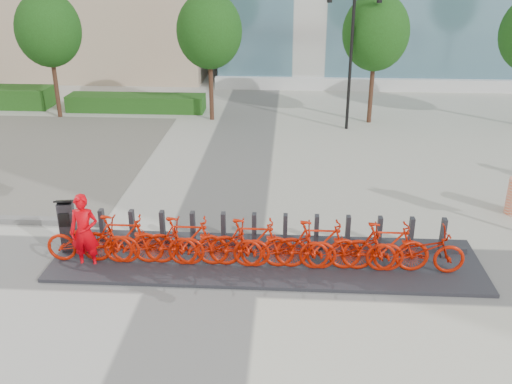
{
  "coord_description": "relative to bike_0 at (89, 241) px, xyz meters",
  "views": [
    {
      "loc": [
        1.78,
        -10.98,
        6.5
      ],
      "look_at": [
        1.0,
        1.5,
        1.2
      ],
      "focal_mm": 40.0,
      "sensor_mm": 36.0,
      "label": 1
    }
  ],
  "objects": [
    {
      "name": "bike_10",
      "position": [
        7.2,
        0.0,
        0.0
      ],
      "size": [
        1.94,
        0.68,
        1.02
      ],
      "primitive_type": "imported",
      "rotation": [
        0.0,
        0.0,
        1.57
      ],
      "color": "#B21602",
      "rests_on": "dock_pad"
    },
    {
      "name": "ground",
      "position": [
        2.6,
        0.05,
        -0.59
      ],
      "size": [
        120.0,
        120.0,
        0.0
      ],
      "primitive_type": "plane",
      "color": "beige"
    },
    {
      "name": "bike_7",
      "position": [
        5.04,
        0.0,
        0.06
      ],
      "size": [
        1.89,
        0.53,
        1.13
      ],
      "primitive_type": "imported",
      "rotation": [
        0.0,
        0.0,
        1.57
      ],
      "color": "#B21602",
      "rests_on": "dock_pad"
    },
    {
      "name": "bike_8",
      "position": [
        5.76,
        0.0,
        0.0
      ],
      "size": [
        1.94,
        0.68,
        1.02
      ],
      "primitive_type": "imported",
      "rotation": [
        0.0,
        0.0,
        1.57
      ],
      "color": "#B21602",
      "rests_on": "dock_pad"
    },
    {
      "name": "bike_1",
      "position": [
        0.72,
        0.0,
        0.06
      ],
      "size": [
        1.89,
        0.53,
        1.13
      ],
      "primitive_type": "imported",
      "rotation": [
        0.0,
        0.0,
        1.57
      ],
      "color": "#B21602",
      "rests_on": "dock_pad"
    },
    {
      "name": "dock_rail_posts",
      "position": [
        3.96,
        0.82,
        -0.09
      ],
      "size": [
        8.02,
        0.5,
        0.85
      ],
      "primitive_type": null,
      "color": "#2B2B30",
      "rests_on": "dock_pad"
    },
    {
      "name": "bike_4",
      "position": [
        2.88,
        0.0,
        0.0
      ],
      "size": [
        1.94,
        0.68,
        1.02
      ],
      "primitive_type": "imported",
      "rotation": [
        0.0,
        0.0,
        1.57
      ],
      "color": "#B21602",
      "rests_on": "dock_pad"
    },
    {
      "name": "bike_2",
      "position": [
        1.44,
        0.0,
        0.0
      ],
      "size": [
        1.94,
        0.68,
        1.02
      ],
      "primitive_type": "imported",
      "rotation": [
        0.0,
        0.0,
        1.57
      ],
      "color": "#B21602",
      "rests_on": "dock_pad"
    },
    {
      "name": "kiosk",
      "position": [
        -0.66,
        0.49,
        0.12
      ],
      "size": [
        0.45,
        0.4,
        1.31
      ],
      "rotation": [
        0.0,
        0.0,
        0.16
      ],
      "color": "#2B2B30",
      "rests_on": "dock_pad"
    },
    {
      "name": "tree_0",
      "position": [
        -5.4,
        12.05,
        3.0
      ],
      "size": [
        2.6,
        2.6,
        5.1
      ],
      "color": "#381E14",
      "rests_on": "ground"
    },
    {
      "name": "dock_pad",
      "position": [
        3.9,
        0.35,
        -0.55
      ],
      "size": [
        9.6,
        2.4,
        0.08
      ],
      "primitive_type": "cube",
      "color": "#26262C",
      "rests_on": "ground"
    },
    {
      "name": "worker_red",
      "position": [
        -0.03,
        -0.14,
        0.28
      ],
      "size": [
        0.63,
        0.42,
        1.73
      ],
      "primitive_type": "imported",
      "rotation": [
        0.0,
        0.0,
        0.0
      ],
      "color": "#DD000A",
      "rests_on": "ground"
    },
    {
      "name": "bike_6",
      "position": [
        4.32,
        0.0,
        0.0
      ],
      "size": [
        1.94,
        0.68,
        1.02
      ],
      "primitive_type": "imported",
      "rotation": [
        0.0,
        0.0,
        1.57
      ],
      "color": "#B21602",
      "rests_on": "dock_pad"
    },
    {
      "name": "tree_1",
      "position": [
        1.1,
        12.05,
        3.0
      ],
      "size": [
        2.6,
        2.6,
        5.1
      ],
      "color": "#381E14",
      "rests_on": "ground"
    },
    {
      "name": "tree_2",
      "position": [
        7.6,
        12.05,
        3.0
      ],
      "size": [
        2.6,
        2.6,
        5.1
      ],
      "color": "#381E14",
      "rests_on": "ground"
    },
    {
      "name": "bike_0",
      "position": [
        0.0,
        0.0,
        0.0
      ],
      "size": [
        1.94,
        0.68,
        1.02
      ],
      "primitive_type": "imported",
      "rotation": [
        0.0,
        0.0,
        1.57
      ],
      "color": "#B21602",
      "rests_on": "dock_pad"
    },
    {
      "name": "bike_9",
      "position": [
        6.48,
        0.0,
        0.06
      ],
      "size": [
        1.89,
        0.53,
        1.13
      ],
      "primitive_type": "imported",
      "rotation": [
        0.0,
        0.0,
        1.57
      ],
      "color": "#B21602",
      "rests_on": "dock_pad"
    },
    {
      "name": "bike_5",
      "position": [
        3.6,
        0.0,
        0.06
      ],
      "size": [
        1.89,
        0.53,
        1.13
      ],
      "primitive_type": "imported",
      "rotation": [
        0.0,
        0.0,
        1.57
      ],
      "color": "#B21602",
      "rests_on": "dock_pad"
    },
    {
      "name": "bike_3",
      "position": [
        2.16,
        0.0,
        0.06
      ],
      "size": [
        1.89,
        0.53,
        1.13
      ],
      "primitive_type": "imported",
      "rotation": [
        0.0,
        0.0,
        1.57
      ],
      "color": "#B21602",
      "rests_on": "dock_pad"
    },
    {
      "name": "streetlamp",
      "position": [
        6.6,
        11.05,
        2.54
      ],
      "size": [
        2.0,
        0.2,
        5.0
      ],
      "color": "black",
      "rests_on": "ground"
    },
    {
      "name": "hedge_b",
      "position": [
        -2.4,
        13.25,
        -0.24
      ],
      "size": [
        6.0,
        1.2,
        0.7
      ],
      "primitive_type": "cube",
      "color": "#1D4112",
      "rests_on": "ground"
    }
  ]
}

